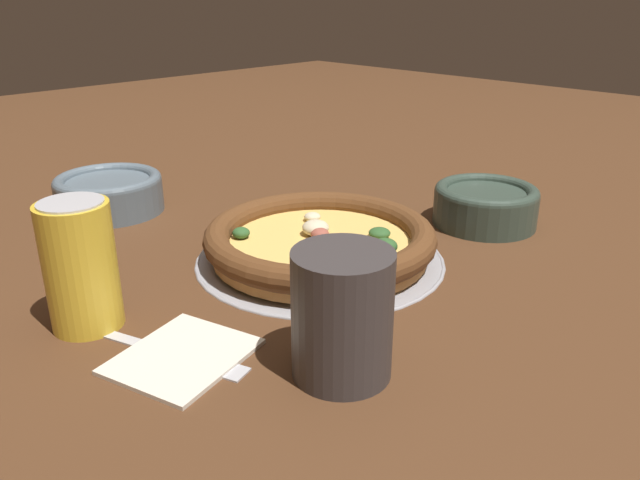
# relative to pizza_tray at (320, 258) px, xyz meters

# --- Properties ---
(ground_plane) EXTENTS (3.00, 3.00, 0.00)m
(ground_plane) POSITION_rel_pizza_tray_xyz_m (0.00, 0.00, -0.00)
(ground_plane) COLOR #4C2D19
(pizza_tray) EXTENTS (0.29, 0.29, 0.01)m
(pizza_tray) POSITION_rel_pizza_tray_xyz_m (0.00, 0.00, 0.00)
(pizza_tray) COLOR #9E9EA3
(pizza_tray) RESTS_ON ground_plane
(pizza) EXTENTS (0.27, 0.27, 0.04)m
(pizza) POSITION_rel_pizza_tray_xyz_m (0.00, -0.00, 0.02)
(pizza) COLOR #BC7F42
(pizza) RESTS_ON pizza_tray
(bowl_near) EXTENTS (0.14, 0.14, 0.05)m
(bowl_near) POSITION_rel_pizza_tray_xyz_m (0.24, -0.07, 0.03)
(bowl_near) COLOR #334238
(bowl_near) RESTS_ON ground_plane
(bowl_far) EXTENTS (0.15, 0.15, 0.05)m
(bowl_far) POSITION_rel_pizza_tray_xyz_m (-0.09, 0.33, 0.03)
(bowl_far) COLOR slate
(bowl_far) RESTS_ON ground_plane
(drinking_cup) EXTENTS (0.08, 0.08, 0.11)m
(drinking_cup) POSITION_rel_pizza_tray_xyz_m (-0.15, -0.18, 0.05)
(drinking_cup) COLOR #383333
(drinking_cup) RESTS_ON ground_plane
(napkin) EXTENTS (0.13, 0.12, 0.01)m
(napkin) POSITION_rel_pizza_tray_xyz_m (-0.23, -0.06, 0.00)
(napkin) COLOR beige
(napkin) RESTS_ON ground_plane
(fork) EXTENTS (0.07, 0.16, 0.00)m
(fork) POSITION_rel_pizza_tray_xyz_m (-0.24, -0.06, -0.00)
(fork) COLOR #B7B7BC
(fork) RESTS_ON ground_plane
(beverage_can) EXTENTS (0.07, 0.07, 0.12)m
(beverage_can) POSITION_rel_pizza_tray_xyz_m (-0.26, 0.05, 0.06)
(beverage_can) COLOR gold
(beverage_can) RESTS_ON ground_plane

